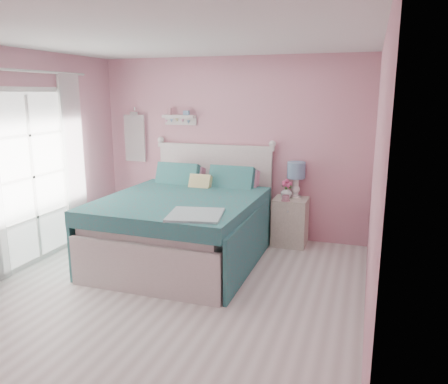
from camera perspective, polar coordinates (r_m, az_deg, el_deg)
The scene contains 12 objects.
floor at distance 4.78m, azimuth -7.59°, elevation -13.20°, with size 4.50×4.50×0.00m, color beige.
room_shell at distance 4.33m, azimuth -8.20°, elevation 6.01°, with size 4.50×4.50×4.50m.
bed at distance 5.63m, azimuth -5.02°, elevation -4.32°, with size 1.86×2.34×1.35m.
nightstand at distance 6.18m, azimuth 8.64°, elevation -3.83°, with size 0.46×0.45×0.67m.
table_lamp at distance 6.11m, azimuth 9.40°, elevation 2.49°, with size 0.25×0.25×0.50m.
vase at distance 6.11m, azimuth 8.16°, elevation -0.00°, with size 0.16×0.16×0.17m, color silver.
teacup at distance 5.94m, azimuth 8.06°, elevation -0.80°, with size 0.10×0.10×0.08m, color #C28298.
roses at distance 6.08m, azimuth 8.17°, elevation 1.09°, with size 0.14×0.11×0.12m.
wall_shelf at distance 6.63m, azimuth -5.84°, elevation 9.68°, with size 0.50×0.15×0.25m.
hanging_dress at distance 6.99m, azimuth -11.57°, elevation 6.90°, with size 0.34×0.03×0.72m, color white.
french_door at distance 5.85m, azimuth -23.74°, elevation 1.75°, with size 0.04×1.32×2.16m.
curtain_far at distance 6.37m, azimuth -19.03°, elevation 3.91°, with size 0.04×0.40×2.32m, color white.
Camera 1 is at (1.93, -3.84, 2.08)m, focal length 35.00 mm.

